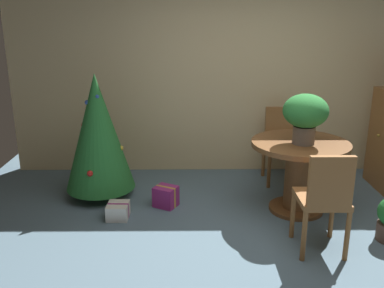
{
  "coord_description": "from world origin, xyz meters",
  "views": [
    {
      "loc": [
        -0.72,
        -3.29,
        2.02
      ],
      "look_at": [
        -0.68,
        0.46,
        0.88
      ],
      "focal_mm": 39.71,
      "sensor_mm": 36.0,
      "label": 1
    }
  ],
  "objects": [
    {
      "name": "ground_plane",
      "position": [
        0.0,
        0.0,
        0.0
      ],
      "size": [
        6.6,
        6.6,
        0.0
      ],
      "primitive_type": "plane",
      "color": "slate"
    },
    {
      "name": "back_wall_panel",
      "position": [
        0.0,
        2.2,
        1.3
      ],
      "size": [
        6.0,
        0.1,
        2.6
      ],
      "primitive_type": "cube",
      "color": "beige",
      "rests_on": "ground_plane"
    },
    {
      "name": "round_dining_table",
      "position": [
        0.44,
        0.88,
        0.5
      ],
      "size": [
        1.01,
        1.01,
        0.77
      ],
      "color": "brown",
      "rests_on": "ground_plane"
    },
    {
      "name": "flower_vase",
      "position": [
        0.45,
        0.82,
        1.08
      ],
      "size": [
        0.45,
        0.45,
        0.51
      ],
      "color": "#665B51",
      "rests_on": "round_dining_table"
    },
    {
      "name": "wooden_chair_far",
      "position": [
        0.44,
        1.78,
        0.53
      ],
      "size": [
        0.41,
        0.44,
        0.92
      ],
      "color": "brown",
      "rests_on": "ground_plane"
    },
    {
      "name": "wooden_chair_near",
      "position": [
        0.44,
        0.02,
        0.53
      ],
      "size": [
        0.41,
        0.44,
        0.94
      ],
      "color": "brown",
      "rests_on": "ground_plane"
    },
    {
      "name": "holiday_tree",
      "position": [
        -1.73,
        1.29,
        0.76
      ],
      "size": [
        0.78,
        0.78,
        1.42
      ],
      "color": "brown",
      "rests_on": "ground_plane"
    },
    {
      "name": "gift_box_cream",
      "position": [
        -1.44,
        0.71,
        0.08
      ],
      "size": [
        0.22,
        0.25,
        0.16
      ],
      "color": "silver",
      "rests_on": "ground_plane"
    },
    {
      "name": "gift_box_purple",
      "position": [
        -0.96,
        1.0,
        0.11
      ],
      "size": [
        0.3,
        0.29,
        0.23
      ],
      "color": "#9E287A",
      "rests_on": "ground_plane"
    }
  ]
}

